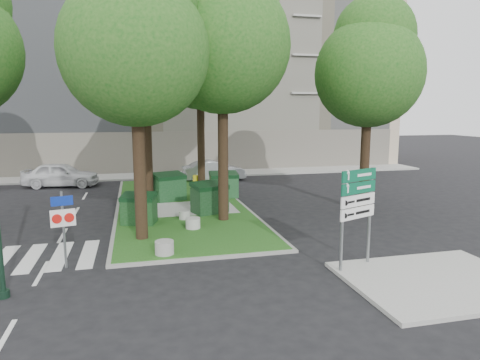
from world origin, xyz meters
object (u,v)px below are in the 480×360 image
object	(u,v)px
traffic_sign_pole	(63,219)
dumpster_c	(210,198)
tree_median_near_left	(137,37)
litter_bin	(196,182)
dumpster_a	(139,209)
car_silver	(214,171)
dumpster_d	(224,185)
directional_sign	(357,203)
car_white	(61,175)
bollard_left	(164,247)
bollard_mid	(184,215)
bollard_right	(193,223)
tree_median_far	(201,49)
tree_street_right	(370,63)
dumpster_b	(169,187)
tree_median_near_right	(224,32)
tree_median_mid	(147,66)

from	to	relation	value
traffic_sign_pole	dumpster_c	bearing A→B (deg)	33.51
tree_median_near_left	litter_bin	bearing A→B (deg)	71.25
dumpster_a	car_silver	size ratio (longest dim) A/B	0.38
dumpster_d	directional_sign	bearing A→B (deg)	-79.23
car_white	car_silver	world-z (taller)	car_white
bollard_left	bollard_mid	size ratio (longest dim) A/B	1.26
tree_median_near_left	bollard_right	xyz separation A→B (m)	(1.93, 0.85, -6.99)
directional_sign	tree_median_far	bearing A→B (deg)	77.92
dumpster_d	bollard_left	world-z (taller)	dumpster_d
dumpster_c	directional_sign	xyz separation A→B (m)	(3.10, -7.89, 1.29)
tree_median_near_left	dumpster_c	xyz separation A→B (m)	(3.05, 3.33, -6.50)
dumpster_a	dumpster_d	size ratio (longest dim) A/B	1.04
bollard_mid	car_white	bearing A→B (deg)	122.23
car_silver	bollard_right	bearing A→B (deg)	163.03
directional_sign	tree_street_right	bearing A→B (deg)	36.38
litter_bin	directional_sign	distance (m)	14.81
dumpster_b	bollard_mid	distance (m)	4.21
tree_street_right	tree_median_near_right	bearing A→B (deg)	-175.91
tree_street_right	dumpster_c	distance (m)	9.71
litter_bin	car_white	bearing A→B (deg)	159.65
dumpster_b	dumpster_c	size ratio (longest dim) A/B	1.03
tree_median_mid	dumpster_d	distance (m)	7.32
tree_median_far	bollard_right	bearing A→B (deg)	-101.58
tree_median_mid	directional_sign	xyz separation A→B (m)	(5.65, -11.06, -4.88)
tree_median_far	tree_street_right	xyz separation A→B (m)	(6.80, -7.00, -1.34)
bollard_mid	directional_sign	distance (m)	8.45
dumpster_c	dumpster_d	world-z (taller)	dumpster_c
tree_street_right	dumpster_c	world-z (taller)	tree_street_right
bollard_left	car_silver	bearing A→B (deg)	73.63
tree_median_mid	tree_median_far	size ratio (longest dim) A/B	0.84
tree_median_near_left	litter_bin	size ratio (longest dim) A/B	13.81
dumpster_c	car_white	xyz separation A→B (m)	(-7.90, 9.61, -0.03)
bollard_left	car_silver	world-z (taller)	car_silver
tree_median_near_right	bollard_mid	bearing A→B (deg)	165.71
directional_sign	dumpster_d	bearing A→B (deg)	76.80
directional_sign	car_white	distance (m)	20.71
dumpster_d	bollard_mid	size ratio (longest dim) A/B	3.14
dumpster_c	bollard_mid	size ratio (longest dim) A/B	3.69
tree_street_right	dumpster_b	xyz separation A→B (m)	(-9.05, 4.10, -6.16)
traffic_sign_pole	litter_bin	bearing A→B (deg)	52.40
tree_median_mid	dumpster_b	xyz separation A→B (m)	(0.95, 0.10, -6.15)
tree_median_far	bollard_left	bearing A→B (deg)	-105.03
tree_median_near_left	bollard_left	size ratio (longest dim) A/B	16.96
tree_median_mid	bollard_right	world-z (taller)	tree_median_mid
tree_median_far	dumpster_d	size ratio (longest dim) A/B	7.70
dumpster_c	litter_bin	distance (m)	6.58
tree_median_near_right	tree_median_far	bearing A→B (deg)	88.47
bollard_left	car_white	world-z (taller)	car_white
bollard_left	bollard_right	size ratio (longest dim) A/B	1.05
tree_median_mid	tree_median_far	distance (m)	4.59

